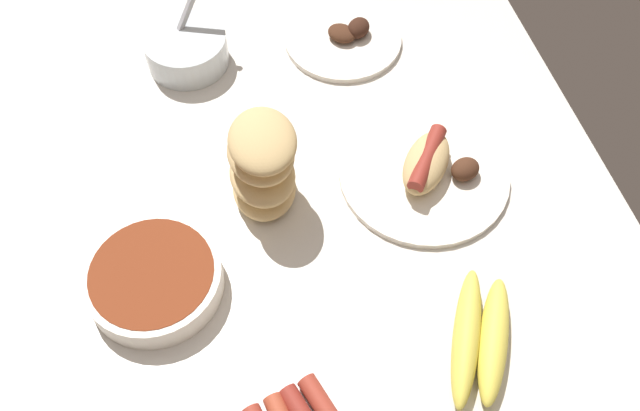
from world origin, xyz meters
The scene contains 7 objects.
ground_plane centered at (0.00, 0.00, -1.50)cm, with size 120.00×90.00×3.00cm, color silver.
bread_stack centered at (4.22, 5.03, 7.20)cm, with size 12.80×10.63×14.40cm.
plate_hotdog_assembled centered at (1.82, -18.38, 1.62)cm, with size 24.96×24.96×5.61cm.
banana_bunch centered at (-24.60, -16.31, 1.90)cm, with size 18.92×14.22×3.97cm.
plate_grilled_meat centered at (31.89, -14.05, 0.82)cm, with size 19.71×19.71×3.87cm.
bowl_coleslaw centered at (33.37, 12.16, 2.98)cm, with size 13.34×13.34×15.42cm.
bowl_chili centered at (-6.91, 21.98, 2.29)cm, with size 17.97×17.97×4.13cm.
Camera 1 is at (-52.27, 10.84, 82.60)cm, focal length 38.83 mm.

